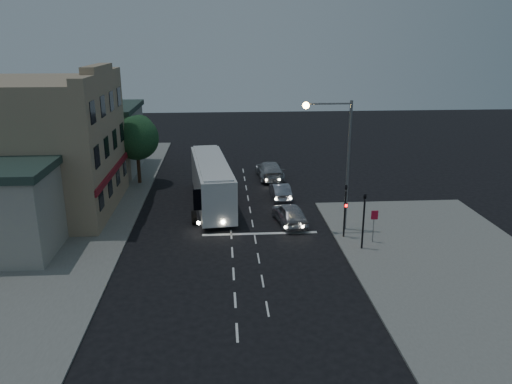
{
  "coord_description": "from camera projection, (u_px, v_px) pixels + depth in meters",
  "views": [
    {
      "loc": [
        -0.52,
        -30.1,
        13.15
      ],
      "look_at": [
        1.91,
        4.68,
        2.2
      ],
      "focal_mm": 35.0,
      "sensor_mm": 36.0,
      "label": 1
    }
  ],
  "objects": [
    {
      "name": "car_suv",
      "position": [
        290.0,
        214.0,
        36.29
      ],
      "size": [
        2.44,
        4.75,
        1.55
      ],
      "primitive_type": "imported",
      "rotation": [
        0.0,
        0.0,
        3.28
      ],
      "color": "#A7A7AD",
      "rests_on": "ground"
    },
    {
      "name": "car_sedan_b",
      "position": [
        270.0,
        170.0,
        47.91
      ],
      "size": [
        2.54,
        5.69,
        1.62
      ],
      "primitive_type": "imported",
      "rotation": [
        0.0,
        0.0,
        3.19
      ],
      "color": "#ACAEB2",
      "rests_on": "ground"
    },
    {
      "name": "sidewalk_far",
      "position": [
        65.0,
        209.0,
        39.35
      ],
      "size": [
        12.0,
        50.0,
        0.12
      ],
      "primitive_type": "cube",
      "color": "slate",
      "rests_on": "ground"
    },
    {
      "name": "road_markings",
      "position": [
        249.0,
        227.0,
        35.85
      ],
      "size": [
        8.0,
        30.55,
        0.01
      ],
      "color": "silver",
      "rests_on": "ground"
    },
    {
      "name": "low_building_north",
      "position": [
        91.0,
        138.0,
        49.74
      ],
      "size": [
        9.4,
        9.4,
        6.5
      ],
      "color": "gray",
      "rests_on": "sidewalk_far"
    },
    {
      "name": "tour_bus",
      "position": [
        212.0,
        181.0,
        39.97
      ],
      "size": [
        3.81,
        12.27,
        3.7
      ],
      "rotation": [
        0.0,
        0.0,
        0.11
      ],
      "color": "silver",
      "rests_on": "ground"
    },
    {
      "name": "ground",
      "position": [
        232.0,
        246.0,
        32.62
      ],
      "size": [
        120.0,
        120.0,
        0.0
      ],
      "primitive_type": "plane",
      "color": "black"
    },
    {
      "name": "street_tree",
      "position": [
        136.0,
        136.0,
        45.03
      ],
      "size": [
        4.0,
        4.0,
        6.2
      ],
      "color": "black",
      "rests_on": "sidewalk_far"
    },
    {
      "name": "streetlight",
      "position": [
        339.0,
        151.0,
        33.49
      ],
      "size": [
        3.32,
        0.44,
        9.0
      ],
      "color": "slate",
      "rests_on": "sidewalk_near"
    },
    {
      "name": "traffic_signal_side",
      "position": [
        364.0,
        214.0,
        31.31
      ],
      "size": [
        0.18,
        0.15,
        4.1
      ],
      "color": "black",
      "rests_on": "sidewalk_near"
    },
    {
      "name": "regulatory_sign",
      "position": [
        374.0,
        221.0,
        32.54
      ],
      "size": [
        0.45,
        0.12,
        2.2
      ],
      "color": "slate",
      "rests_on": "sidewalk_near"
    },
    {
      "name": "car_sedan_a",
      "position": [
        280.0,
        191.0,
        41.93
      ],
      "size": [
        1.58,
        4.1,
        1.33
      ],
      "primitive_type": "imported",
      "rotation": [
        0.0,
        0.0,
        3.19
      ],
      "color": "gray",
      "rests_on": "ground"
    },
    {
      "name": "sidewalk_near",
      "position": [
        452.0,
        266.0,
        29.66
      ],
      "size": [
        12.0,
        24.0,
        0.12
      ],
      "primitive_type": "cube",
      "color": "slate",
      "rests_on": "ground"
    },
    {
      "name": "traffic_signal_main",
      "position": [
        345.0,
        205.0,
        33.14
      ],
      "size": [
        0.25,
        0.35,
        4.1
      ],
      "color": "black",
      "rests_on": "sidewalk_near"
    },
    {
      "name": "main_building",
      "position": [
        44.0,
        146.0,
        37.76
      ],
      "size": [
        10.12,
        12.0,
        11.0
      ],
      "color": "gray",
      "rests_on": "sidewalk_far"
    }
  ]
}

